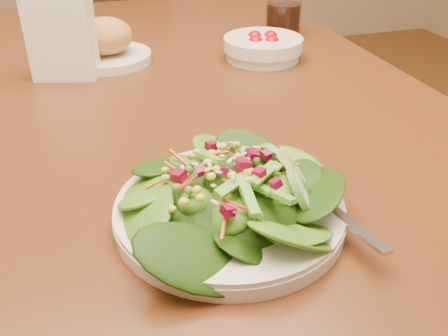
# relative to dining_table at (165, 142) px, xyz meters

# --- Properties ---
(dining_table) EXTENTS (0.90, 1.40, 0.75)m
(dining_table) POSITION_rel_dining_table_xyz_m (0.00, 0.00, 0.00)
(dining_table) COLOR #4E2511
(dining_table) RESTS_ON ground_plane
(chair_far) EXTENTS (0.43, 0.44, 0.91)m
(chair_far) POSITION_rel_dining_table_xyz_m (-0.03, 0.94, -0.17)
(chair_far) COLOR #482D15
(chair_far) RESTS_ON ground_plane
(salad_plate) EXTENTS (0.25, 0.25, 0.07)m
(salad_plate) POSITION_rel_dining_table_xyz_m (0.01, -0.39, 0.13)
(salad_plate) COLOR silver
(salad_plate) RESTS_ON dining_table
(bread_plate) EXTENTS (0.17, 0.17, 0.09)m
(bread_plate) POSITION_rel_dining_table_xyz_m (-0.07, 0.17, 0.14)
(bread_plate) COLOR silver
(bread_plate) RESTS_ON dining_table
(tomato_bowl) EXTENTS (0.16, 0.16, 0.05)m
(tomato_bowl) POSITION_rel_dining_table_xyz_m (0.22, 0.10, 0.12)
(tomato_bowl) COLOR silver
(tomato_bowl) RESTS_ON dining_table
(drinking_glass) EXTENTS (0.08, 0.08, 0.14)m
(drinking_glass) POSITION_rel_dining_table_xyz_m (0.32, 0.24, 0.16)
(drinking_glass) COLOR silver
(drinking_glass) RESTS_ON dining_table
(napkin_holder) EXTENTS (0.12, 0.09, 0.14)m
(napkin_holder) POSITION_rel_dining_table_xyz_m (-0.15, 0.11, 0.18)
(napkin_holder) COLOR white
(napkin_holder) RESTS_ON dining_table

